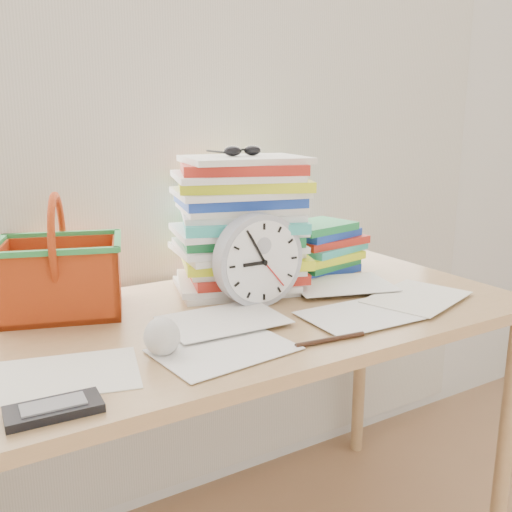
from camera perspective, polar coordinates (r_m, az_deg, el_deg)
curtain at (r=1.67m, az=-7.95°, el=16.65°), size 2.40×0.01×2.50m
desk at (r=1.43m, az=-0.99°, el=-8.33°), size 1.40×0.70×0.75m
paper_stack at (r=1.54m, az=-1.64°, el=3.21°), size 0.42×0.38×0.36m
clock at (r=1.41m, az=0.24°, el=-0.40°), size 0.23×0.05×0.23m
sunglasses at (r=1.53m, az=-1.35°, el=10.49°), size 0.13×0.11×0.03m
book_stack at (r=1.74m, az=6.36°, el=0.90°), size 0.29×0.24×0.16m
basket at (r=1.43m, az=-19.10°, el=0.07°), size 0.34×0.30×0.28m
crumpled_ball at (r=1.15m, az=-9.43°, el=-7.88°), size 0.08×0.08×0.08m
pen at (r=1.22m, az=7.44°, el=-8.29°), size 0.17×0.03×0.01m
calculator at (r=0.99m, az=-19.56°, el=-14.25°), size 0.15×0.08×0.01m
scattered_papers at (r=1.40m, az=-1.01°, el=-5.26°), size 1.26×0.42×0.02m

